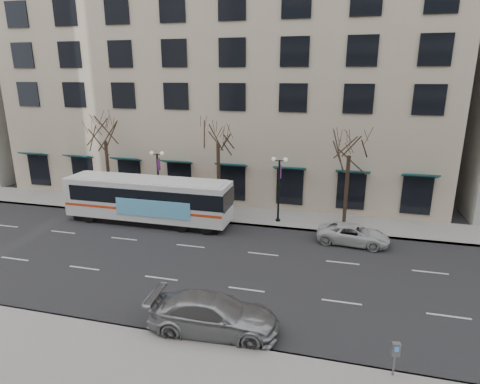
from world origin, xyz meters
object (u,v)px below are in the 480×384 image
(tree_far_mid, at_px, (218,131))
(lamp_post_left, at_px, (158,178))
(tree_far_left, at_px, (104,130))
(lamp_post_right, at_px, (279,186))
(city_bus, at_px, (149,199))
(pay_station, at_px, (395,352))
(silver_car, at_px, (214,314))
(tree_far_right, at_px, (350,143))
(white_pickup, at_px, (353,234))

(tree_far_mid, xyz_separation_m, lamp_post_left, (-4.99, -0.60, -3.96))
(tree_far_left, relative_size, tree_far_mid, 0.98)
(tree_far_mid, bearing_deg, lamp_post_right, -6.83)
(city_bus, height_order, pay_station, city_bus)
(city_bus, xyz_separation_m, silver_car, (9.14, -12.00, -1.07))
(tree_far_mid, height_order, lamp_post_left, tree_far_mid)
(city_bus, bearing_deg, pay_station, -37.96)
(tree_far_left, height_order, tree_far_right, tree_far_left)
(white_pickup, bearing_deg, lamp_post_right, 69.74)
(silver_car, bearing_deg, tree_far_mid, 12.91)
(tree_far_right, height_order, lamp_post_right, tree_far_right)
(lamp_post_right, bearing_deg, white_pickup, -25.57)
(tree_far_mid, height_order, tree_far_right, tree_far_mid)
(silver_car, xyz_separation_m, pay_station, (7.50, -1.10, 0.32))
(tree_far_right, xyz_separation_m, silver_car, (-5.56, -15.00, -5.57))
(tree_far_mid, bearing_deg, white_pickup, -17.19)
(city_bus, distance_m, silver_car, 15.12)
(tree_far_left, xyz_separation_m, lamp_post_left, (5.01, -0.60, -3.75))
(tree_far_left, relative_size, city_bus, 0.64)
(city_bus, height_order, white_pickup, city_bus)
(silver_car, xyz_separation_m, white_pickup, (6.18, 11.72, -0.19))
(city_bus, xyz_separation_m, white_pickup, (15.32, -0.28, -1.26))
(pay_station, bearing_deg, tree_far_right, 85.79)
(lamp_post_right, height_order, pay_station, lamp_post_right)
(silver_car, bearing_deg, lamp_post_right, -5.84)
(tree_far_right, distance_m, pay_station, 17.05)
(pay_station, bearing_deg, tree_far_mid, 115.47)
(city_bus, bearing_deg, tree_far_mid, 32.82)
(tree_far_mid, distance_m, lamp_post_left, 6.40)
(white_pickup, bearing_deg, city_bus, 94.27)
(lamp_post_right, relative_size, white_pickup, 1.09)
(lamp_post_left, bearing_deg, tree_far_mid, 6.85)
(tree_far_mid, distance_m, city_bus, 7.48)
(lamp_post_left, xyz_separation_m, white_pickup, (15.61, -2.68, -2.28))
(tree_far_right, relative_size, city_bus, 0.62)
(tree_far_right, distance_m, city_bus, 15.66)
(tree_far_mid, bearing_deg, lamp_post_left, -173.15)
(tree_far_left, relative_size, white_pickup, 1.74)
(tree_far_left, xyz_separation_m, lamp_post_right, (15.01, -0.60, -3.75))
(city_bus, height_order, silver_car, city_bus)
(tree_far_left, bearing_deg, pay_station, -36.27)
(tree_far_mid, relative_size, tree_far_right, 1.06)
(silver_car, bearing_deg, pay_station, -101.92)
(lamp_post_left, bearing_deg, city_bus, -83.14)
(tree_far_mid, height_order, lamp_post_right, tree_far_mid)
(tree_far_mid, bearing_deg, tree_far_left, -180.00)
(tree_far_mid, relative_size, pay_station, 6.03)
(tree_far_mid, xyz_separation_m, silver_car, (4.44, -15.00, -6.05))
(tree_far_right, bearing_deg, pay_station, -83.12)
(lamp_post_right, xyz_separation_m, pay_station, (6.93, -15.50, -1.77))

